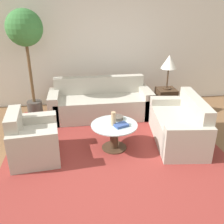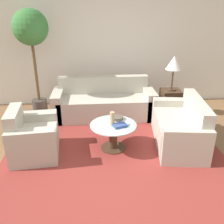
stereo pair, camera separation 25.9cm
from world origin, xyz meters
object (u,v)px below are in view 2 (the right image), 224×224
(table_lamp, at_px, (174,64))
(sofa_main, at_px, (104,103))
(bowl, at_px, (117,118))
(potted_plant, at_px, (31,35))
(armchair, at_px, (31,138))
(loveseat, at_px, (182,128))
(coffee_table, at_px, (113,133))
(vase, at_px, (112,119))
(book_stack, at_px, (120,125))

(table_lamp, bearing_deg, sofa_main, 179.83)
(bowl, bearing_deg, sofa_main, 98.25)
(potted_plant, bearing_deg, armchair, -83.76)
(loveseat, xyz_separation_m, coffee_table, (-1.17, -0.08, 0.00))
(vase, relative_size, book_stack, 0.89)
(loveseat, bearing_deg, coffee_table, -79.18)
(bowl, bearing_deg, vase, -114.01)
(sofa_main, distance_m, loveseat, 1.79)
(coffee_table, height_order, table_lamp, table_lamp)
(sofa_main, distance_m, vase, 1.39)
(coffee_table, bearing_deg, armchair, -176.79)
(table_lamp, distance_m, potted_plant, 2.89)
(loveseat, xyz_separation_m, potted_plant, (-2.65, 1.48, 1.38))
(armchair, relative_size, vase, 4.00)
(sofa_main, distance_m, bowl, 1.18)
(sofa_main, distance_m, table_lamp, 1.65)
(coffee_table, bearing_deg, sofa_main, 93.70)
(potted_plant, height_order, bowl, potted_plant)
(armchair, relative_size, loveseat, 0.60)
(armchair, bearing_deg, sofa_main, -45.94)
(sofa_main, relative_size, vase, 9.24)
(potted_plant, bearing_deg, loveseat, -29.25)
(sofa_main, xyz_separation_m, book_stack, (0.18, -1.42, 0.18))
(armchair, xyz_separation_m, book_stack, (1.39, -0.00, 0.18))
(vase, height_order, bowl, vase)
(table_lamp, relative_size, book_stack, 2.84)
(potted_plant, bearing_deg, book_stack, -46.19)
(armchair, xyz_separation_m, vase, (1.28, 0.05, 0.27))
(coffee_table, bearing_deg, potted_plant, 133.34)
(sofa_main, height_order, vase, sofa_main)
(sofa_main, height_order, table_lamp, table_lamp)
(potted_plant, relative_size, book_stack, 8.47)
(loveseat, height_order, vase, loveseat)
(loveseat, relative_size, table_lamp, 2.09)
(loveseat, xyz_separation_m, bowl, (-1.09, 0.11, 0.18))
(coffee_table, xyz_separation_m, table_lamp, (1.35, 1.34, 0.82))
(loveseat, relative_size, vase, 6.63)
(armchair, xyz_separation_m, bowl, (1.38, 0.27, 0.18))
(armchair, xyz_separation_m, table_lamp, (2.64, 1.41, 0.82))
(coffee_table, xyz_separation_m, book_stack, (0.10, -0.08, 0.18))
(book_stack, bearing_deg, potted_plant, 113.52)
(sofa_main, xyz_separation_m, armchair, (-1.21, -1.42, 0.00))
(book_stack, bearing_deg, table_lamp, 28.24)
(table_lamp, distance_m, book_stack, 2.00)
(vase, bearing_deg, potted_plant, 132.60)
(book_stack, bearing_deg, vase, 134.83)
(potted_plant, xyz_separation_m, vase, (1.46, -1.59, -1.11))
(sofa_main, xyz_separation_m, loveseat, (1.26, -1.26, -0.00))
(loveseat, bearing_deg, table_lamp, 179.11)
(potted_plant, relative_size, bowl, 10.33)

